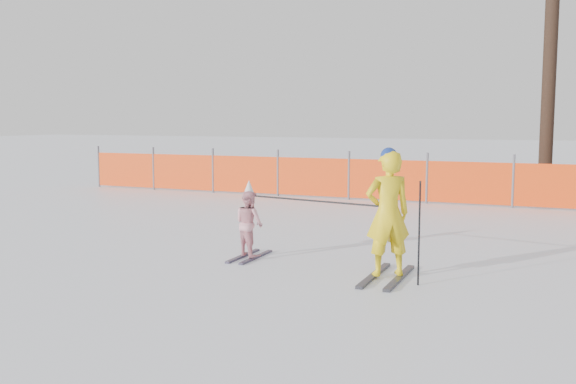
# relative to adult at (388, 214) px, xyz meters

# --- Properties ---
(ground) EXTENTS (120.00, 120.00, 0.00)m
(ground) POSITION_rel_adult_xyz_m (-1.63, 0.04, -0.85)
(ground) COLOR white
(ground) RESTS_ON ground
(adult) EXTENTS (0.71, 1.39, 1.70)m
(adult) POSITION_rel_adult_xyz_m (0.00, 0.00, 0.00)
(adult) COLOR black
(adult) RESTS_ON ground
(child) EXTENTS (0.60, 1.01, 1.16)m
(child) POSITION_rel_adult_xyz_m (-2.21, 0.42, -0.32)
(child) COLOR black
(child) RESTS_ON ground
(ski_poles) EXTENTS (2.55, 0.62, 1.31)m
(ski_poles) POSITION_rel_adult_xyz_m (-0.49, 0.05, -0.02)
(ski_poles) COLOR black
(ski_poles) RESTS_ON ground
(safety_fence) EXTENTS (15.19, 0.06, 1.25)m
(safety_fence) POSITION_rel_adult_xyz_m (-3.45, 7.69, -0.29)
(safety_fence) COLOR #595960
(safety_fence) RESTS_ON ground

